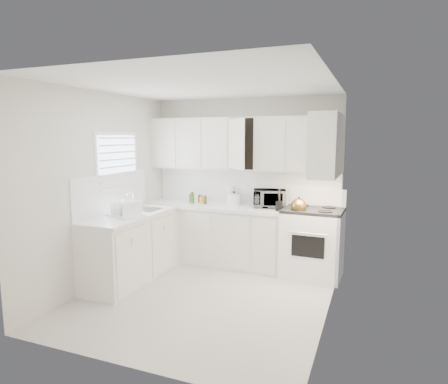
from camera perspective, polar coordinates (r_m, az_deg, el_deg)
The scene contains 32 objects.
floor at distance 5.05m, azimuth -3.01°, elevation -15.26°, with size 3.20×3.20×0.00m, color beige.
ceiling at distance 4.68m, azimuth -3.25°, elevation 15.43°, with size 3.20×3.20×0.00m, color white.
wall_back at distance 6.17m, azimuth 3.05°, elevation 1.56°, with size 3.00×3.00×0.00m, color silver.
wall_front at distance 3.33m, azimuth -14.66°, elevation -4.37°, with size 3.00×3.00×0.00m, color silver.
wall_left at distance 5.48m, azimuth -17.54°, elevation 0.36°, with size 3.20×3.20×0.00m, color silver.
wall_right at distance 4.30m, azimuth 15.40°, elevation -1.60°, with size 3.20×3.20×0.00m, color silver.
window_blinds at distance 5.72m, azimuth -15.29°, elevation 3.28°, with size 0.06×0.96×1.06m, color white, non-canonical shape.
lower_cabinets_back at distance 6.18m, azimuth -1.34°, elevation -6.43°, with size 2.22×0.60×0.90m, color silver, non-canonical shape.
lower_cabinets_left at distance 5.63m, azimuth -13.48°, elevation -8.12°, with size 0.60×1.60×0.90m, color silver, non-canonical shape.
countertop_back at distance 6.07m, azimuth -1.39°, elevation -2.11°, with size 2.24×0.64×0.05m, color white.
countertop_left at distance 5.52m, azimuth -13.56°, elevation -3.39°, with size 0.64×1.62×0.05m, color white.
backsplash_back at distance 6.17m, azimuth 3.02°, elevation 0.86°, with size 2.98×0.02×0.55m, color white.
backsplash_left at distance 5.64m, azimuth -16.16°, elevation -0.14°, with size 0.02×1.60×0.55m, color white.
upper_cabinets_back at distance 5.99m, azimuth 2.57°, elevation 3.29°, with size 3.00×0.33×0.80m, color silver, non-canonical shape.
upper_cabinets_right at distance 5.10m, azimuth 14.63°, elevation 2.18°, with size 0.33×0.90×0.80m, color silver, non-canonical shape.
sink at distance 5.77m, azimuth -11.62°, elevation -1.35°, with size 0.42×0.38×0.30m, color gray, non-canonical shape.
stove at distance 5.71m, azimuth 12.94°, elevation -5.96°, with size 0.82×0.68×1.27m, color white, non-canonical shape.
tea_kettle at distance 5.50m, azimuth 10.97°, elevation -1.87°, with size 0.27×0.23×0.25m, color olive, non-canonical shape.
frying_pan at distance 5.78m, azimuth 15.05°, elevation -2.50°, with size 0.28×0.48×0.04m, color black, non-canonical shape.
microwave at distance 5.88m, azimuth 6.71°, elevation -0.65°, with size 0.48×0.27×0.33m, color gray.
rice_cooker at distance 6.04m, azimuth 1.47°, elevation -0.89°, with size 0.22×0.22×0.22m, color white, non-canonical shape.
paper_towel at distance 6.19m, azimuth 0.98°, elevation -0.41°, with size 0.12×0.12×0.27m, color white.
utensil_crock at distance 5.58m, azimuth 8.15°, elevation -1.08°, with size 0.11×0.11×0.34m, color black, non-canonical shape.
dish_rack at distance 5.31m, azimuth -14.28°, elevation -2.26°, with size 0.44×0.33×0.24m, color white, non-canonical shape.
spice_left_0 at distance 6.36m, azimuth -4.76°, elevation -0.84°, with size 0.06×0.06×0.13m, color brown.
spice_left_1 at distance 6.25m, azimuth -4.51°, elevation -1.00°, with size 0.06×0.06×0.13m, color #326521.
spice_left_2 at distance 6.30m, azimuth -3.54°, elevation -0.92°, with size 0.06×0.06×0.13m, color red.
spice_left_3 at distance 6.19m, azimuth -3.26°, elevation -1.09°, with size 0.06×0.06×0.13m, color gold.
spice_left_4 at distance 6.24m, azimuth -2.29°, elevation -1.00°, with size 0.06×0.06×0.13m, color #4C3815.
sauce_right_0 at distance 5.91m, azimuth 7.95°, elevation -1.29°, with size 0.06×0.06×0.19m, color red.
sauce_right_1 at distance 5.84m, azimuth 8.33°, elevation -1.41°, with size 0.06×0.06×0.19m, color gold.
sauce_right_2 at distance 5.89m, azimuth 8.99°, elevation -1.35°, with size 0.06×0.06×0.19m, color #4C3815.
Camera 1 is at (1.93, -4.22, 2.01)m, focal length 31.01 mm.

